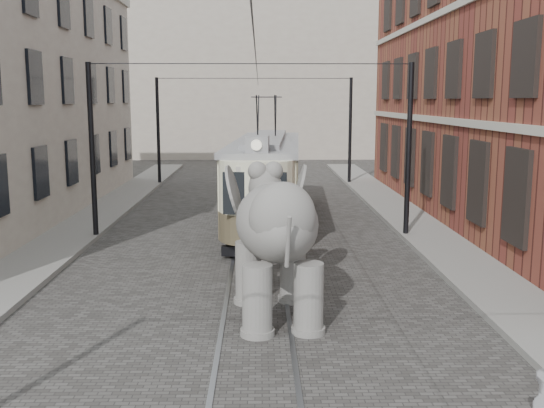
{
  "coord_description": "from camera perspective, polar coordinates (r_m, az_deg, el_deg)",
  "views": [
    {
      "loc": [
        0.09,
        -15.32,
        4.74
      ],
      "look_at": [
        0.4,
        0.58,
        2.1
      ],
      "focal_mm": 41.29,
      "sensor_mm": 36.0,
      "label": 1
    }
  ],
  "objects": [
    {
      "name": "distant_block",
      "position": [
        55.37,
        -1.25,
        11.77
      ],
      "size": [
        28.0,
        10.0,
        14.0
      ],
      "primitive_type": "cube",
      "color": "gray",
      "rests_on": "ground"
    },
    {
      "name": "ground",
      "position": [
        16.04,
        -1.42,
        -7.77
      ],
      "size": [
        120.0,
        120.0,
        0.0
      ],
      "primitive_type": "plane",
      "color": "#45423F"
    },
    {
      "name": "tram_rails",
      "position": [
        16.03,
        -1.42,
        -7.73
      ],
      "size": [
        1.54,
        80.0,
        0.02
      ],
      "primitive_type": null,
      "color": "slate",
      "rests_on": "ground"
    },
    {
      "name": "catenary",
      "position": [
        20.4,
        -1.95,
        4.53
      ],
      "size": [
        11.0,
        30.2,
        6.0
      ],
      "primitive_type": null,
      "color": "black",
      "rests_on": "ground"
    },
    {
      "name": "sidewalk_right",
      "position": [
        17.07,
        19.32,
        -6.98
      ],
      "size": [
        2.0,
        60.0,
        0.15
      ],
      "primitive_type": "cube",
      "color": "slate",
      "rests_on": "ground"
    },
    {
      "name": "elephant",
      "position": [
        13.62,
        0.41,
        -3.7
      ],
      "size": [
        3.51,
        5.66,
        3.29
      ],
      "primitive_type": null,
      "rotation": [
        0.0,
        0.0,
        0.1
      ],
      "color": "slate",
      "rests_on": "ground"
    },
    {
      "name": "brick_building",
      "position": [
        26.68,
        23.49,
        11.37
      ],
      "size": [
        8.0,
        26.0,
        12.0
      ],
      "primitive_type": "cube",
      "color": "maroon",
      "rests_on": "ground"
    },
    {
      "name": "tram",
      "position": [
        24.54,
        -0.5,
        4.09
      ],
      "size": [
        3.31,
        12.52,
        4.92
      ],
      "primitive_type": null,
      "rotation": [
        0.0,
        0.0,
        -0.06
      ],
      "color": "beige",
      "rests_on": "ground"
    }
  ]
}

